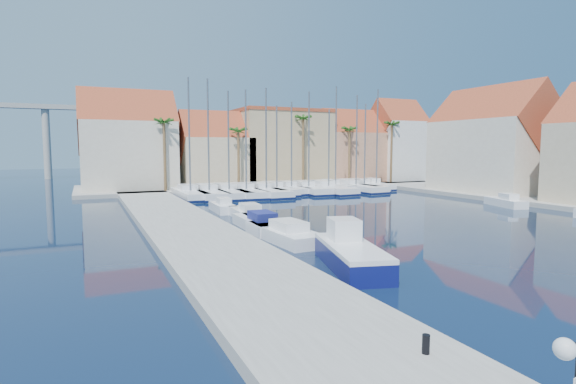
# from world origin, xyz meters

# --- Properties ---
(ground) EXTENTS (260.00, 260.00, 0.00)m
(ground) POSITION_xyz_m (0.00, 0.00, 0.00)
(ground) COLOR black
(ground) RESTS_ON ground
(quay_west) EXTENTS (6.00, 77.00, 0.50)m
(quay_west) POSITION_xyz_m (-9.00, 13.50, 0.25)
(quay_west) COLOR gray
(quay_west) RESTS_ON ground
(shore_north) EXTENTS (54.00, 16.00, 0.50)m
(shore_north) POSITION_xyz_m (10.00, 48.00, 0.25)
(shore_north) COLOR gray
(shore_north) RESTS_ON ground
(shore_east) EXTENTS (12.00, 60.00, 0.50)m
(shore_east) POSITION_xyz_m (32.00, 15.00, 0.25)
(shore_east) COLOR gray
(shore_east) RESTS_ON ground
(bollard) EXTENTS (0.21, 0.21, 0.53)m
(bollard) POSITION_xyz_m (-7.38, -8.56, 0.76)
(bollard) COLOR black
(bollard) RESTS_ON quay_west
(fishing_boat) EXTENTS (3.87, 7.00, 2.33)m
(fishing_boat) POSITION_xyz_m (-3.51, 1.33, 0.77)
(fishing_boat) COLOR #0E1354
(fishing_boat) RESTS_ON ground
(motorboat_west_0) EXTENTS (2.79, 7.46, 1.40)m
(motorboat_west_0) POSITION_xyz_m (-3.80, 8.85, 0.51)
(motorboat_west_0) COLOR white
(motorboat_west_0) RESTS_ON ground
(motorboat_west_1) EXTENTS (2.44, 6.99, 1.40)m
(motorboat_west_1) POSITION_xyz_m (-3.87, 13.21, 0.51)
(motorboat_west_1) COLOR white
(motorboat_west_1) RESTS_ON ground
(motorboat_west_2) EXTENTS (2.40, 6.39, 1.40)m
(motorboat_west_2) POSITION_xyz_m (-3.02, 18.10, 0.51)
(motorboat_west_2) COLOR white
(motorboat_west_2) RESTS_ON ground
(motorboat_west_3) EXTENTS (1.87, 5.12, 1.40)m
(motorboat_west_3) POSITION_xyz_m (-3.76, 23.34, 0.51)
(motorboat_west_3) COLOR white
(motorboat_west_3) RESTS_ON ground
(motorboat_east_1) EXTENTS (3.02, 5.39, 1.40)m
(motorboat_east_1) POSITION_xyz_m (23.98, 14.97, 0.51)
(motorboat_east_1) COLOR white
(motorboat_east_1) RESTS_ON ground
(sailboat_0) EXTENTS (2.87, 10.60, 14.21)m
(sailboat_0) POSITION_xyz_m (-4.18, 36.04, 0.60)
(sailboat_0) COLOR white
(sailboat_0) RESTS_ON ground
(sailboat_1) EXTENTS (3.62, 11.81, 14.17)m
(sailboat_1) POSITION_xyz_m (-1.92, 35.92, 0.58)
(sailboat_1) COLOR white
(sailboat_1) RESTS_ON ground
(sailboat_2) EXTENTS (3.17, 11.77, 12.87)m
(sailboat_2) POSITION_xyz_m (0.53, 35.91, 0.57)
(sailboat_2) COLOR white
(sailboat_2) RESTS_ON ground
(sailboat_3) EXTENTS (3.72, 11.76, 13.10)m
(sailboat_3) POSITION_xyz_m (2.70, 35.61, 0.57)
(sailboat_3) COLOR white
(sailboat_3) RESTS_ON ground
(sailboat_4) EXTENTS (3.18, 11.79, 13.40)m
(sailboat_4) POSITION_xyz_m (5.19, 35.30, 0.57)
(sailboat_4) COLOR white
(sailboat_4) RESTS_ON ground
(sailboat_5) EXTENTS (2.77, 10.20, 11.42)m
(sailboat_5) POSITION_xyz_m (7.12, 36.34, 0.57)
(sailboat_5) COLOR white
(sailboat_5) RESTS_ON ground
(sailboat_6) EXTENTS (2.60, 8.67, 11.99)m
(sailboat_6) POSITION_xyz_m (9.29, 36.47, 0.60)
(sailboat_6) COLOR white
(sailboat_6) RESTS_ON ground
(sailboat_7) EXTENTS (3.29, 10.75, 13.32)m
(sailboat_7) POSITION_xyz_m (11.48, 35.80, 0.59)
(sailboat_7) COLOR white
(sailboat_7) RESTS_ON ground
(sailboat_8) EXTENTS (3.31, 11.82, 11.13)m
(sailboat_8) POSITION_xyz_m (14.21, 35.41, 0.55)
(sailboat_8) COLOR white
(sailboat_8) RESTS_ON ground
(sailboat_9) EXTENTS (2.86, 8.35, 14.45)m
(sailboat_9) POSITION_xyz_m (16.34, 37.05, 0.66)
(sailboat_9) COLOR white
(sailboat_9) RESTS_ON ground
(sailboat_10) EXTENTS (3.82, 12.21, 13.23)m
(sailboat_10) POSITION_xyz_m (18.79, 35.85, 0.57)
(sailboat_10) COLOR white
(sailboat_10) RESTS_ON ground
(sailboat_11) EXTENTS (2.67, 9.90, 12.16)m
(sailboat_11) POSITION_xyz_m (20.57, 36.24, 0.58)
(sailboat_11) COLOR white
(sailboat_11) RESTS_ON ground
(sailboat_12) EXTENTS (2.74, 8.29, 14.36)m
(sailboat_12) POSITION_xyz_m (23.08, 36.73, 0.66)
(sailboat_12) COLOR white
(sailboat_12) RESTS_ON ground
(building_0) EXTENTS (12.30, 9.00, 13.50)m
(building_0) POSITION_xyz_m (-10.00, 47.00, 6.52)
(building_0) COLOR beige
(building_0) RESTS_ON shore_north
(building_1) EXTENTS (10.30, 8.00, 11.00)m
(building_1) POSITION_xyz_m (2.00, 47.00, 5.30)
(building_1) COLOR tan
(building_1) RESTS_ON shore_north
(building_2) EXTENTS (14.20, 10.20, 11.50)m
(building_2) POSITION_xyz_m (13.00, 48.00, 6.26)
(building_2) COLOR tan
(building_2) RESTS_ON shore_north
(building_3) EXTENTS (10.30, 8.00, 12.00)m
(building_3) POSITION_xyz_m (25.00, 47.00, 5.86)
(building_3) COLOR tan
(building_3) RESTS_ON shore_north
(building_4) EXTENTS (8.30, 8.00, 14.00)m
(building_4) POSITION_xyz_m (34.00, 46.00, 6.97)
(building_4) COLOR white
(building_4) RESTS_ON shore_north
(building_6) EXTENTS (9.00, 14.30, 13.50)m
(building_6) POSITION_xyz_m (32.00, 24.00, 6.52)
(building_6) COLOR beige
(building_6) RESTS_ON shore_east
(palm_0) EXTENTS (2.60, 2.60, 10.15)m
(palm_0) POSITION_xyz_m (-6.00, 42.00, 9.08)
(palm_0) COLOR brown
(palm_0) RESTS_ON shore_north
(palm_1) EXTENTS (2.60, 2.60, 9.15)m
(palm_1) POSITION_xyz_m (4.00, 42.00, 8.14)
(palm_1) COLOR brown
(palm_1) RESTS_ON shore_north
(palm_2) EXTENTS (2.60, 2.60, 11.15)m
(palm_2) POSITION_xyz_m (14.00, 42.00, 10.02)
(palm_2) COLOR brown
(palm_2) RESTS_ON shore_north
(palm_3) EXTENTS (2.60, 2.60, 9.65)m
(palm_3) POSITION_xyz_m (22.00, 42.00, 8.61)
(palm_3) COLOR brown
(palm_3) RESTS_ON shore_north
(palm_4) EXTENTS (2.60, 2.60, 10.65)m
(palm_4) POSITION_xyz_m (30.00, 42.00, 9.55)
(palm_4) COLOR brown
(palm_4) RESTS_ON shore_north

